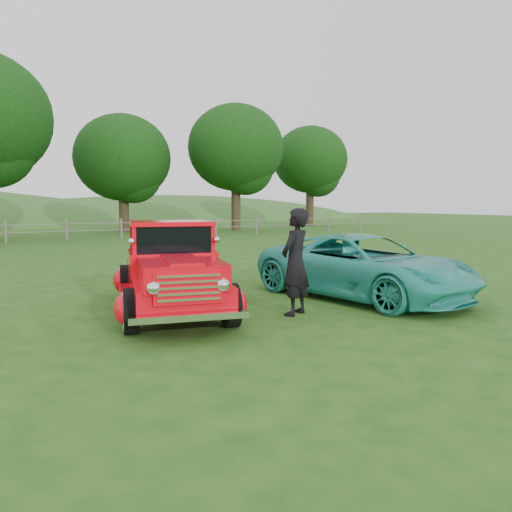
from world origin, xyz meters
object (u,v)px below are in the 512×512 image
tree_mid_east (236,148)px  man (295,262)px  tree_near_east (123,158)px  tree_far_east (310,160)px  teal_sedan (364,266)px  red_pickup (171,271)px

tree_mid_east → man: bearing=-114.8°
tree_near_east → tree_far_east: (17.00, 1.00, 0.61)m
tree_far_east → teal_sedan: tree_far_east is taller
tree_near_east → teal_sedan: tree_near_east is taller
teal_sedan → man: size_ratio=2.52×
tree_mid_east → teal_sedan: 27.87m
tree_near_east → tree_mid_east: tree_mid_east is taller
tree_near_east → tree_far_east: 17.04m
tree_mid_east → teal_sedan: bearing=-111.1°
red_pickup → teal_sedan: bearing=2.9°
tree_far_east → man: (-21.10, -29.16, -4.85)m
tree_near_east → teal_sedan: (-1.82, -27.51, -4.54)m
tree_near_east → man: bearing=-98.3°
teal_sedan → man: man is taller
tree_far_east → man: tree_far_east is taller
red_pickup → man: size_ratio=2.59×
teal_sedan → red_pickup: bearing=159.2°
tree_near_east → teal_sedan: size_ratio=1.63×
tree_far_east → red_pickup: (-23.05, -27.74, -5.06)m
tree_near_east → man: 28.77m
tree_mid_east → tree_far_east: 9.49m
tree_mid_east → man: 29.29m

